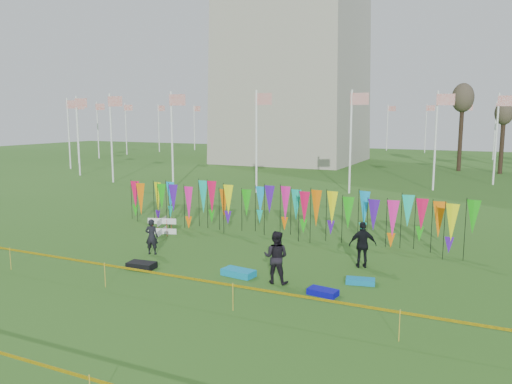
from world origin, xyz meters
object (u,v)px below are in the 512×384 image
at_px(person_mid, 276,257).
at_px(kite_bag_turquoise, 238,273).
at_px(box_kite, 162,226).
at_px(kite_bag_blue, 323,292).
at_px(kite_bag_black, 142,265).
at_px(person_right, 363,245).
at_px(kite_bag_teal, 360,281).
at_px(person_left, 152,237).

relative_size(person_mid, kite_bag_turquoise, 1.54).
bearing_deg(person_mid, box_kite, -33.78).
relative_size(box_kite, kite_bag_blue, 0.85).
bearing_deg(box_kite, kite_bag_black, -62.29).
distance_m(person_right, kite_bag_teal, 2.21).
bearing_deg(kite_bag_turquoise, box_kite, 146.79).
distance_m(box_kite, person_right, 10.70).
bearing_deg(kite_bag_teal, kite_bag_black, -167.29).
distance_m(person_right, kite_bag_turquoise, 5.10).
distance_m(box_kite, kite_bag_black, 5.82).
distance_m(person_left, kite_bag_black, 2.18).
distance_m(person_mid, kite_bag_blue, 2.17).
xyz_separation_m(kite_bag_blue, kite_bag_black, (-7.44, -0.20, 0.02)).
height_order(person_mid, kite_bag_teal, person_mid).
bearing_deg(person_left, kite_bag_blue, 152.66).
xyz_separation_m(box_kite, kite_bag_turquoise, (6.62, -4.33, -0.30)).
bearing_deg(kite_bag_black, kite_bag_turquoise, 11.65).
relative_size(person_mid, kite_bag_blue, 1.94).
distance_m(person_mid, person_right, 4.00).
bearing_deg(kite_bag_turquoise, kite_bag_blue, -9.76).
bearing_deg(box_kite, person_right, -6.77).
height_order(person_left, kite_bag_teal, person_left).
height_order(person_right, kite_bag_blue, person_right).
relative_size(box_kite, person_left, 0.54).
distance_m(kite_bag_turquoise, kite_bag_blue, 3.57).
height_order(box_kite, kite_bag_turquoise, box_kite).
height_order(kite_bag_turquoise, kite_bag_teal, kite_bag_turquoise).
bearing_deg(kite_bag_blue, box_kite, 154.03).
distance_m(person_left, kite_bag_turquoise, 4.97).
relative_size(box_kite, kite_bag_black, 0.78).
height_order(box_kite, person_mid, person_mid).
height_order(box_kite, person_right, person_right).
bearing_deg(kite_bag_blue, kite_bag_black, -178.45).
bearing_deg(kite_bag_teal, box_kite, 163.50).
bearing_deg(box_kite, kite_bag_turquoise, -33.21).
relative_size(kite_bag_blue, kite_bag_teal, 0.97).
bearing_deg(person_mid, kite_bag_blue, 160.63).
xyz_separation_m(person_right, kite_bag_teal, (0.41, -2.01, -0.83)).
height_order(box_kite, kite_bag_blue, box_kite).
distance_m(box_kite, kite_bag_teal, 11.50).
bearing_deg(person_mid, kite_bag_black, 1.81).
relative_size(person_mid, person_right, 1.04).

